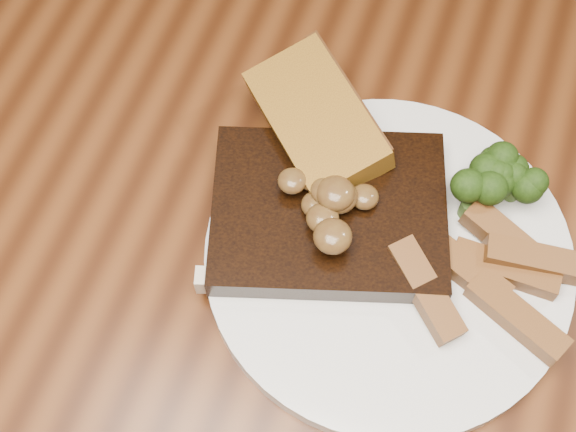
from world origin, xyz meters
name	(u,v)px	position (x,y,z in m)	size (l,w,h in m)	color
dining_table	(302,292)	(0.00, 0.00, 0.66)	(1.60, 0.90, 0.75)	#4E270F
plate	(388,258)	(0.06, 0.01, 0.76)	(0.27, 0.27, 0.01)	silver
steak	(329,214)	(0.01, 0.02, 0.77)	(0.17, 0.13, 0.02)	black
steak_bone	(303,286)	(0.01, -0.04, 0.77)	(0.15, 0.01, 0.02)	#BBAB91
mushroom_pile	(331,200)	(0.01, 0.02, 0.80)	(0.08, 0.08, 0.03)	brown
garlic_bread	(316,134)	(-0.02, 0.08, 0.77)	(0.12, 0.06, 0.03)	#94661A
potato_wedges	(488,273)	(0.13, 0.01, 0.77)	(0.10, 0.10, 0.02)	brown
broccoli_cluster	(492,172)	(0.12, 0.09, 0.78)	(0.07, 0.07, 0.04)	#203B0D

